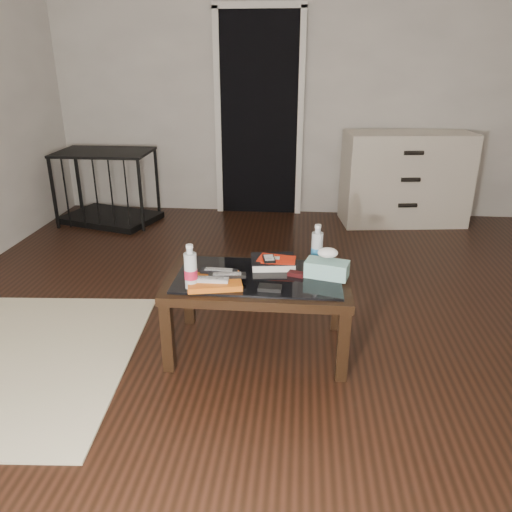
{
  "coord_description": "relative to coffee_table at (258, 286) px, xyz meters",
  "views": [
    {
      "loc": [
        0.05,
        -2.74,
        1.6
      ],
      "look_at": [
        -0.19,
        -0.18,
        0.55
      ],
      "focal_mm": 35.0,
      "sensor_mm": 36.0,
      "label": 1
    }
  ],
  "objects": [
    {
      "name": "pet_crate",
      "position": [
        -1.72,
        2.25,
        -0.17
      ],
      "size": [
        1.04,
        0.83,
        0.71
      ],
      "rotation": [
        0.0,
        0.0,
        -0.29
      ],
      "color": "black",
      "rests_on": "ground"
    },
    {
      "name": "dvd_mailers",
      "position": [
        0.08,
        0.14,
        0.11
      ],
      "size": [
        0.21,
        0.17,
        0.01
      ],
      "primitive_type": "cube",
      "rotation": [
        0.0,
        0.0,
        -0.2
      ],
      "color": "red",
      "rests_on": "textbook"
    },
    {
      "name": "doorway",
      "position": [
        -0.23,
        2.72,
        0.63
      ],
      "size": [
        0.9,
        0.08,
        2.07
      ],
      "color": "black",
      "rests_on": "ground"
    },
    {
      "name": "ground",
      "position": [
        0.17,
        0.25,
        -0.4
      ],
      "size": [
        5.0,
        5.0,
        0.0
      ],
      "primitive_type": "plane",
      "color": "black",
      "rests_on": "ground"
    },
    {
      "name": "ipod",
      "position": [
        0.05,
        0.1,
        0.12
      ],
      "size": [
        0.08,
        0.11,
        0.02
      ],
      "primitive_type": "cube",
      "rotation": [
        0.0,
        0.0,
        0.19
      ],
      "color": "black",
      "rests_on": "dvd_mailers"
    },
    {
      "name": "remote_silver",
      "position": [
        -0.24,
        -0.16,
        0.11
      ],
      "size": [
        0.2,
        0.05,
        0.02
      ],
      "primitive_type": "cube",
      "rotation": [
        0.0,
        0.0,
        0.01
      ],
      "color": "#A8A8AD",
      "rests_on": "magazines"
    },
    {
      "name": "water_bottle_right",
      "position": [
        0.32,
        0.2,
        0.18
      ],
      "size": [
        0.08,
        0.08,
        0.24
      ],
      "primitive_type": "cylinder",
      "rotation": [
        0.0,
        0.0,
        -0.24
      ],
      "color": "silver",
      "rests_on": "coffee_table"
    },
    {
      "name": "remote_black_front",
      "position": [
        -0.16,
        -0.1,
        0.11
      ],
      "size": [
        0.2,
        0.08,
        0.02
      ],
      "primitive_type": "cube",
      "rotation": [
        0.0,
        0.0,
        0.14
      ],
      "color": "black",
      "rests_on": "magazines"
    },
    {
      "name": "wallet",
      "position": [
        0.07,
        -0.17,
        0.07
      ],
      "size": [
        0.12,
        0.08,
        0.02
      ],
      "primitive_type": "cube",
      "rotation": [
        0.0,
        0.0,
        -0.05
      ],
      "color": "black",
      "rests_on": "coffee_table"
    },
    {
      "name": "textbook",
      "position": [
        0.07,
        0.14,
        0.09
      ],
      "size": [
        0.27,
        0.23,
        0.05
      ],
      "primitive_type": "cube",
      "rotation": [
        0.0,
        0.0,
        0.13
      ],
      "color": "black",
      "rests_on": "coffee_table"
    },
    {
      "name": "dresser",
      "position": [
        1.24,
        2.48,
        0.05
      ],
      "size": [
        1.25,
        0.65,
        0.9
      ],
      "rotation": [
        0.0,
        0.0,
        0.13
      ],
      "color": "beige",
      "rests_on": "ground"
    },
    {
      "name": "water_bottle_left",
      "position": [
        -0.34,
        -0.18,
        0.18
      ],
      "size": [
        0.08,
        0.08,
        0.24
      ],
      "primitive_type": "cylinder",
      "rotation": [
        0.0,
        0.0,
        -0.16
      ],
      "color": "silver",
      "rests_on": "coffee_table"
    },
    {
      "name": "magazines",
      "position": [
        -0.22,
        -0.14,
        0.08
      ],
      "size": [
        0.32,
        0.27,
        0.03
      ],
      "primitive_type": "cube",
      "rotation": [
        0.0,
        0.0,
        0.22
      ],
      "color": "#C75912",
      "rests_on": "coffee_table"
    },
    {
      "name": "coffee_table",
      "position": [
        0.0,
        0.0,
        0.0
      ],
      "size": [
        1.0,
        0.6,
        0.46
      ],
      "color": "black",
      "rests_on": "ground"
    },
    {
      "name": "tissue_box",
      "position": [
        0.37,
        0.02,
        0.11
      ],
      "size": [
        0.25,
        0.17,
        0.09
      ],
      "primitive_type": "cube",
      "rotation": [
        0.0,
        0.0,
        -0.26
      ],
      "color": "teal",
      "rests_on": "coffee_table"
    },
    {
      "name": "room_shell",
      "position": [
        0.17,
        0.25,
        1.22
      ],
      "size": [
        5.0,
        5.0,
        5.0
      ],
      "color": "beige",
      "rests_on": "ground"
    },
    {
      "name": "remote_black_back",
      "position": [
        -0.21,
        -0.05,
        0.11
      ],
      "size": [
        0.2,
        0.06,
        0.02
      ],
      "primitive_type": "cube",
      "rotation": [
        0.0,
        0.0,
        -0.04
      ],
      "color": "black",
      "rests_on": "magazines"
    },
    {
      "name": "flip_phone",
      "position": [
        0.21,
        0.02,
        0.08
      ],
      "size": [
        0.1,
        0.07,
        0.02
      ],
      "primitive_type": "cube",
      "rotation": [
        0.0,
        0.0,
        -0.31
      ],
      "color": "black",
      "rests_on": "coffee_table"
    }
  ]
}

